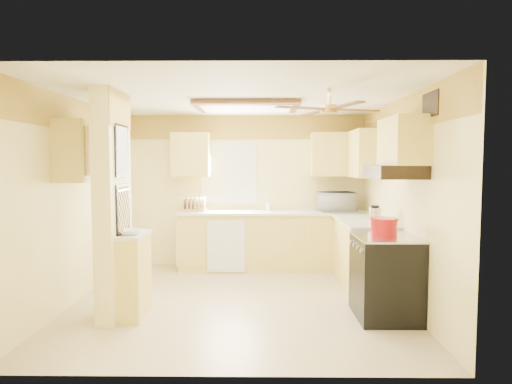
{
  "coord_description": "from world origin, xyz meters",
  "views": [
    {
      "loc": [
        0.28,
        -5.23,
        1.73
      ],
      "look_at": [
        0.22,
        0.35,
        1.34
      ],
      "focal_mm": 30.0,
      "sensor_mm": 36.0,
      "label": 1
    }
  ],
  "objects_px": {
    "stove": "(385,276)",
    "kettle": "(375,215)",
    "bowl": "(130,232)",
    "microwave": "(336,202)",
    "dutch_oven": "(384,227)"
  },
  "relations": [
    {
      "from": "stove",
      "to": "kettle",
      "type": "xyz_separation_m",
      "value": [
        0.07,
        0.75,
        0.59
      ]
    },
    {
      "from": "stove",
      "to": "bowl",
      "type": "bearing_deg",
      "value": -178.05
    },
    {
      "from": "microwave",
      "to": "dutch_oven",
      "type": "height_order",
      "value": "microwave"
    },
    {
      "from": "microwave",
      "to": "bowl",
      "type": "relative_size",
      "value": 2.35
    },
    {
      "from": "stove",
      "to": "bowl",
      "type": "xyz_separation_m",
      "value": [
        -2.81,
        -0.1,
        0.51
      ]
    },
    {
      "from": "microwave",
      "to": "kettle",
      "type": "bearing_deg",
      "value": 93.55
    },
    {
      "from": "kettle",
      "to": "microwave",
      "type": "bearing_deg",
      "value": 99.69
    },
    {
      "from": "microwave",
      "to": "kettle",
      "type": "height_order",
      "value": "microwave"
    },
    {
      "from": "microwave",
      "to": "dutch_oven",
      "type": "relative_size",
      "value": 1.81
    },
    {
      "from": "bowl",
      "to": "kettle",
      "type": "distance_m",
      "value": 3.0
    },
    {
      "from": "microwave",
      "to": "bowl",
      "type": "xyz_separation_m",
      "value": [
        -2.64,
        -2.26,
        -0.12
      ]
    },
    {
      "from": "stove",
      "to": "dutch_oven",
      "type": "bearing_deg",
      "value": -135.35
    },
    {
      "from": "microwave",
      "to": "kettle",
      "type": "xyz_separation_m",
      "value": [
        0.24,
        -1.42,
        -0.04
      ]
    },
    {
      "from": "stove",
      "to": "microwave",
      "type": "xyz_separation_m",
      "value": [
        -0.17,
        2.16,
        0.63
      ]
    },
    {
      "from": "microwave",
      "to": "kettle",
      "type": "distance_m",
      "value": 1.44
    }
  ]
}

